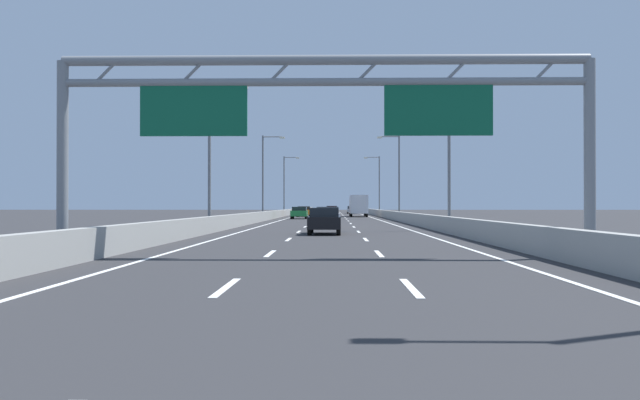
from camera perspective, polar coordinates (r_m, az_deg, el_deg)
name	(u,v)px	position (r m, az deg, el deg)	size (l,w,h in m)	color
ground_plane	(332,216)	(100.42, 1.00, -1.36)	(260.00, 260.00, 0.00)	#2D2D30
lane_dash_left_1	(226,287)	(13.17, -8.07, -7.43)	(0.16, 3.00, 0.01)	white
lane_dash_left_2	(270,254)	(22.07, -4.31, -4.61)	(0.16, 3.00, 0.01)	white
lane_dash_left_3	(289,239)	(31.02, -2.72, -3.41)	(0.16, 3.00, 0.01)	white
lane_dash_left_4	(299,232)	(39.99, -1.84, -2.74)	(0.16, 3.00, 0.01)	white
lane_dash_left_5	(305,227)	(48.98, -1.29, -2.32)	(0.16, 3.00, 0.01)	white
lane_dash_left_6	(309,223)	(57.97, -0.91, -2.03)	(0.16, 3.00, 0.01)	white
lane_dash_left_7	(313,221)	(66.96, -0.63, -1.82)	(0.16, 3.00, 0.01)	white
lane_dash_left_8	(315,219)	(75.95, -0.42, -1.65)	(0.16, 3.00, 0.01)	white
lane_dash_left_9	(317,218)	(84.95, -0.25, -1.53)	(0.16, 3.00, 0.01)	white
lane_dash_left_10	(319,216)	(93.94, -0.11, -1.42)	(0.16, 3.00, 0.01)	white
lane_dash_left_11	(320,215)	(102.94, 0.00, -1.34)	(0.16, 3.00, 0.01)	white
lane_dash_left_12	(321,215)	(111.94, 0.09, -1.27)	(0.16, 3.00, 0.01)	white
lane_dash_left_13	(322,214)	(120.94, 0.17, -1.20)	(0.16, 3.00, 0.01)	white
lane_dash_left_14	(323,213)	(129.93, 0.24, -1.15)	(0.16, 3.00, 0.01)	white
lane_dash_left_15	(323,213)	(138.93, 0.30, -1.11)	(0.16, 3.00, 0.01)	white
lane_dash_left_16	(324,212)	(147.93, 0.35, -1.07)	(0.16, 3.00, 0.01)	white
lane_dash_left_17	(325,212)	(156.93, 0.40, -1.03)	(0.16, 3.00, 0.01)	white
lane_dash_right_1	(411,288)	(13.09, 7.81, -7.48)	(0.16, 3.00, 0.01)	white
lane_dash_right_2	(379,254)	(22.02, 5.09, -4.62)	(0.16, 3.00, 0.01)	white
lane_dash_right_3	(366,240)	(30.99, 3.95, -3.41)	(0.16, 3.00, 0.01)	white
lane_dash_right_4	(358,232)	(39.97, 3.32, -2.74)	(0.16, 3.00, 0.01)	white
lane_dash_right_5	(354,227)	(48.96, 2.93, -2.32)	(0.16, 3.00, 0.01)	white
lane_dash_right_6	(351,223)	(57.95, 2.65, -2.03)	(0.16, 3.00, 0.01)	white
lane_dash_right_7	(348,221)	(66.94, 2.45, -1.82)	(0.16, 3.00, 0.01)	white
lane_dash_right_8	(347,219)	(75.94, 2.30, -1.65)	(0.16, 3.00, 0.01)	white
lane_dash_right_9	(345,218)	(84.94, 2.18, -1.53)	(0.16, 3.00, 0.01)	white
lane_dash_right_10	(344,216)	(93.93, 2.08, -1.42)	(0.16, 3.00, 0.01)	white
lane_dash_right_11	(343,215)	(102.93, 2.00, -1.34)	(0.16, 3.00, 0.01)	white
lane_dash_right_12	(342,215)	(111.93, 1.93, -1.27)	(0.16, 3.00, 0.01)	white
lane_dash_right_13	(342,214)	(120.93, 1.88, -1.20)	(0.16, 3.00, 0.01)	white
lane_dash_right_14	(341,213)	(129.93, 1.83, -1.15)	(0.16, 3.00, 0.01)	white
lane_dash_right_15	(341,213)	(138.92, 1.78, -1.11)	(0.16, 3.00, 0.01)	white
lane_dash_right_16	(340,212)	(147.92, 1.75, -1.07)	(0.16, 3.00, 0.01)	white
lane_dash_right_17	(340,212)	(156.92, 1.71, -1.03)	(0.16, 3.00, 0.01)	white
edge_line_left	(292,217)	(88.60, -2.43, -1.48)	(0.16, 176.00, 0.01)	white
edge_line_right	(371,217)	(88.56, 4.37, -1.48)	(0.16, 176.00, 0.01)	white
barrier_left	(290,212)	(110.65, -2.57, -1.03)	(0.45, 220.00, 0.95)	#9E9E99
barrier_right	(373,212)	(110.61, 4.59, -1.03)	(0.45, 220.00, 0.95)	#9E9E99
sign_gantry	(322,103)	(21.15, 0.18, 8.33)	(17.01, 0.36, 6.36)	gray
streetlamp_left_mid	(213,146)	(43.40, -9.17, 4.57)	(2.58, 0.28, 9.50)	slate
streetlamp_right_mid	(445,146)	(43.30, 10.72, 4.58)	(2.58, 0.28, 9.50)	slate
streetlamp_left_far	(265,172)	(75.30, -4.76, 2.44)	(2.58, 0.28, 9.50)	slate
streetlamp_right_far	(397,172)	(75.24, 6.64, 2.44)	(2.58, 0.28, 9.50)	slate
streetlamp_left_distant	(286,182)	(107.42, -2.98, 1.58)	(2.58, 0.28, 9.50)	slate
streetlamp_right_distant	(378,182)	(107.38, 4.99, 1.58)	(2.58, 0.28, 9.50)	slate
orange_car	(304,211)	(91.54, -1.39, -0.98)	(1.88, 4.26, 1.45)	orange
silver_car	(352,210)	(126.21, 2.73, -0.84)	(1.74, 4.27, 1.43)	#A8ADB2
red_car	(332,211)	(98.93, 1.01, -0.94)	(1.73, 4.40, 1.50)	red
green_car	(299,212)	(78.15, -1.78, -1.08)	(1.88, 4.63, 1.41)	#1E7A38
black_car	(324,221)	(36.73, 0.38, -1.79)	(1.77, 4.46, 1.47)	black
white_car	(328,217)	(48.49, 0.66, -1.44)	(1.76, 4.44, 1.49)	silver
box_truck	(358,205)	(92.14, 3.32, -0.43)	(2.39, 7.78, 2.98)	silver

